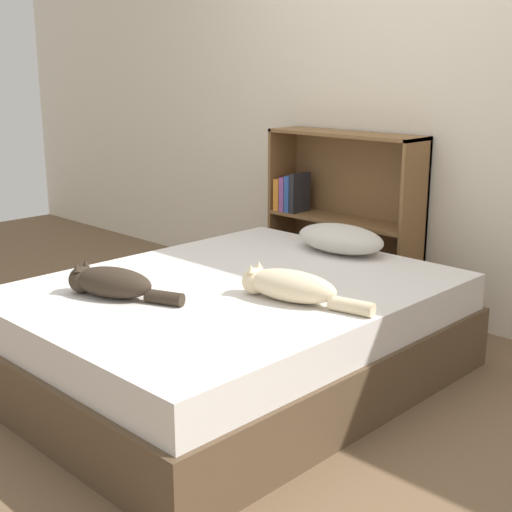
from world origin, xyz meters
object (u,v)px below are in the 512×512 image
Objects in this scene: bed at (234,332)px; cat_dark at (110,283)px; bookshelf at (342,216)px; pillow at (340,239)px; cat_light at (289,286)px.

cat_dark is (-0.23, -0.49, 0.29)m from bed.
bed is at bearing -137.18° from cat_dark.
bed is at bearing -73.77° from bookshelf.
pillow is 0.49× the size of bookshelf.
cat_light is (0.33, -0.01, 0.29)m from bed.
bed is at bearing -12.49° from cat_light.
pillow is 0.59m from bookshelf.
cat_light is at bearing -1.07° from bed.
cat_light is 0.74m from cat_dark.
bookshelf is at bearing -107.30° from cat_dark.
bed is 0.83m from pillow.
bed is 0.61m from cat_dark.
cat_dark is 1.74m from bookshelf.
bookshelf is (-0.70, 1.26, 0.01)m from cat_light.
bed is 3.82× the size of pillow.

